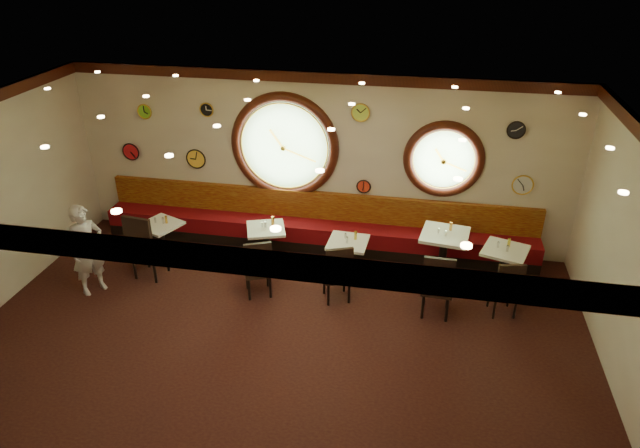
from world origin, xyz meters
The scene contains 50 objects.
floor centered at (0.00, 0.00, 0.00)m, with size 9.00×6.00×0.00m, color black.
ceiling centered at (0.00, 0.00, 3.20)m, with size 9.00×6.00×0.02m, color gold.
wall_back centered at (0.00, 3.00, 1.60)m, with size 9.00×0.02×3.20m, color beige.
wall_front centered at (0.00, -3.00, 1.60)m, with size 9.00×0.02×3.20m, color beige.
wall_right centered at (4.50, 0.00, 1.60)m, with size 0.02×6.00×3.20m, color beige.
molding_back centered at (0.00, 2.95, 3.11)m, with size 9.00×0.10×0.18m, color #331009.
molding_front centered at (0.00, -2.95, 3.11)m, with size 9.00×0.10×0.18m, color #331009.
banquette_base centered at (0.00, 2.72, 0.10)m, with size 8.00×0.55×0.20m, color black.
banquette_seat centered at (0.00, 2.72, 0.35)m, with size 8.00×0.55×0.30m, color #5C070D.
banquette_back centered at (0.00, 2.94, 0.75)m, with size 8.00×0.10×0.55m, color #641207.
porthole_left_glass centered at (-0.60, 3.00, 1.85)m, with size 1.66×1.66×0.02m, color #8EC777.
porthole_left_frame centered at (-0.60, 2.98, 1.85)m, with size 1.98×1.98×0.18m, color #331009.
porthole_left_ring centered at (-0.60, 2.95, 1.85)m, with size 1.61×1.61×0.03m, color gold.
porthole_right_glass centered at (2.20, 3.00, 1.80)m, with size 1.10×1.10×0.02m, color #8EC777.
porthole_right_frame centered at (2.20, 2.98, 1.80)m, with size 1.38×1.38×0.18m, color #331009.
porthole_right_ring centered at (2.20, 2.95, 1.80)m, with size 1.09×1.09×0.03m, color gold.
wall_clock_0 centered at (-3.60, 2.96, 1.55)m, with size 0.32×0.32×0.03m, color red.
wall_clock_1 centered at (0.75, 2.96, 2.55)m, with size 0.30×0.30×0.03m, color #C0E146.
wall_clock_2 centered at (0.85, 2.96, 1.20)m, with size 0.24×0.24×0.03m, color red.
wall_clock_3 centered at (-3.20, 2.96, 2.35)m, with size 0.26×0.26×0.03m, color #7BCB28.
wall_clock_4 centered at (-2.00, 2.96, 2.45)m, with size 0.24×0.24×0.03m, color black.
wall_clock_5 centered at (3.55, 2.96, 1.45)m, with size 0.34×0.34×0.03m, color silver.
wall_clock_6 centered at (3.30, 2.96, 2.40)m, with size 0.28×0.28×0.03m, color black.
wall_clock_7 centered at (-2.30, 2.96, 1.50)m, with size 0.36×0.36×0.03m, color yellow.
table_a centered at (-2.59, 1.79, 0.44)m, with size 0.84×0.84×0.70m.
table_b centered at (-0.72, 1.99, 0.44)m, with size 0.82×0.82×0.71m.
table_c centered at (0.75, 1.78, 0.45)m, with size 0.68×0.68×0.71m.
table_d centered at (2.32, 2.12, 0.53)m, with size 0.86×0.86×0.83m.
table_e centered at (3.28, 1.94, 0.46)m, with size 0.85×0.85×0.74m.
chair_a centered at (-2.58, 1.13, 0.69)m, with size 0.56×0.56×0.74m.
chair_b centered at (-0.56, 0.96, 0.59)m, with size 0.57×0.57×0.64m.
chair_c centered at (0.70, 1.05, 0.58)m, with size 0.55×0.55×0.63m.
chair_d centered at (2.23, 0.93, 0.63)m, with size 0.48×0.48×0.68m.
chair_e centered at (3.26, 1.16, 0.55)m, with size 0.47×0.47×0.60m.
condiment_a_salt centered at (-2.69, 1.82, 0.75)m, with size 0.03×0.03×0.09m, color silver.
condiment_b_salt centered at (-0.79, 2.00, 0.75)m, with size 0.03×0.03×0.09m, color silver.
condiment_c_salt centered at (0.69, 1.87, 0.75)m, with size 0.03×0.03×0.09m, color silver.
condiment_d_salt centered at (2.21, 2.11, 0.88)m, with size 0.03×0.03×0.09m, color silver.
condiment_a_pepper centered at (-2.54, 1.81, 0.76)m, with size 0.04×0.04×0.11m, color silver.
condiment_b_pepper centered at (-0.73, 2.01, 0.76)m, with size 0.04×0.04×0.11m, color silver.
condiment_c_pepper centered at (0.74, 1.72, 0.76)m, with size 0.04×0.04×0.11m, color silver.
condiment_d_pepper centered at (2.32, 2.03, 0.88)m, with size 0.03×0.03×0.09m, color silver.
condiment_a_bottle centered at (-2.48, 1.84, 0.77)m, with size 0.04×0.04×0.14m, color gold.
condiment_b_bottle centered at (-0.62, 2.10, 0.79)m, with size 0.05×0.05×0.17m, color gold.
condiment_c_bottle centered at (0.86, 1.87, 0.78)m, with size 0.05×0.05×0.15m, color gold.
condiment_d_bottle centered at (2.41, 2.25, 0.91)m, with size 0.05×0.05×0.15m, color orange.
condiment_e_salt centered at (3.16, 1.98, 0.79)m, with size 0.04×0.04×0.10m, color silver.
condiment_e_pepper centered at (3.30, 1.88, 0.79)m, with size 0.04×0.04×0.10m, color silver.
condiment_e_bottle centered at (3.33, 2.04, 0.81)m, with size 0.05×0.05×0.15m, color gold.
waiter centered at (-3.27, 0.62, 0.77)m, with size 0.56×0.37×1.53m, color silver.
Camera 1 is at (1.84, -6.40, 5.30)m, focal length 32.00 mm.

